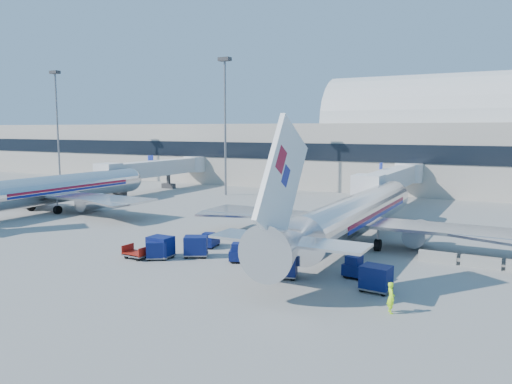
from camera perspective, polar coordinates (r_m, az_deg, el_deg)
The scene contains 20 objects.
ground at distance 48.56m, azimuth -1.98°, elevation -5.94°, with size 260.00×260.00×0.00m, color gray.
terminal at distance 103.85m, azimuth 7.12°, elevation 5.23°, with size 170.00×28.15×21.00m.
airliner_main at distance 48.10m, azimuth 11.13°, elevation -2.64°, with size 32.00×37.26×12.07m.
airliner_mid at distance 72.38m, azimuth -22.53°, elevation 0.23°, with size 32.00×37.26×12.07m.
jetbridge_near at distance 73.81m, azimuth 15.40°, elevation 1.43°, with size 4.40×27.50×6.25m.
jetbridge_mid at distance 92.60m, azimuth -10.85°, elevation 2.69°, with size 4.40×27.50×6.25m.
mast_far_west at distance 109.81m, azimuth -21.82°, elevation 8.68°, with size 2.00×1.20×22.60m.
mast_west at distance 83.38m, azimuth -3.56°, elevation 9.79°, with size 2.00×1.20×22.60m.
barrier_near at distance 44.52m, azimuth 20.03°, elevation -7.00°, with size 3.00×0.55×0.90m, color #9E9E96.
barrier_mid at distance 44.21m, azimuth 24.30°, elevation -7.31°, with size 3.00×0.55×0.90m, color #9E9E96.
tug_lead at distance 41.83m, azimuth -1.47°, elevation -7.05°, with size 2.78×2.10×1.63m.
tug_right at distance 38.18m, azimuth 11.75°, elevation -8.57°, with size 2.74×1.68×1.67m.
tug_left at distance 47.24m, azimuth -5.28°, elevation -5.51°, with size 1.52×2.39×1.45m.
cart_train_a at distance 43.79m, azimuth -6.89°, elevation -6.14°, with size 2.57×2.38×1.82m.
cart_train_b at distance 43.52m, azimuth -11.24°, elevation -6.49°, with size 2.24×2.11×1.57m.
cart_train_c at distance 43.95m, azimuth -10.85°, elevation -6.13°, with size 2.12×1.62×1.87m.
cart_solo_near at distance 37.60m, azimuth 3.27°, elevation -8.44°, with size 2.27×1.95×1.70m.
cart_solo_far at distance 35.44m, azimuth 13.56°, elevation -9.53°, with size 2.20×1.77×1.81m.
cart_open_red at distance 44.25m, azimuth -13.50°, elevation -6.91°, with size 2.15×1.57×0.55m.
ramp_worker at distance 31.78m, azimuth 15.16°, elevation -11.57°, with size 0.70×0.46×1.91m, color #A0EB18.
Camera 1 is at (23.82, -40.84, 11.07)m, focal length 35.00 mm.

